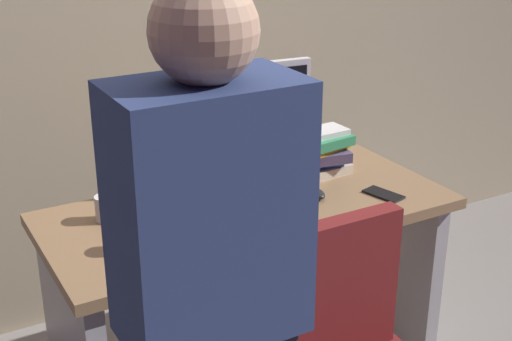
{
  "coord_description": "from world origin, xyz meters",
  "views": [
    {
      "loc": [
        -1.08,
        -1.97,
        1.79
      ],
      "look_at": [
        0.0,
        -0.05,
        0.9
      ],
      "focal_mm": 49.91,
      "sensor_mm": 36.0,
      "label": 1
    }
  ],
  "objects_px": {
    "person_at_desk": "(212,332)",
    "monitor": "(241,119)",
    "cup_near_keyboard": "(133,238)",
    "cell_phone": "(383,194)",
    "keyboard": "(240,215)",
    "book_stack": "(322,152)",
    "cup_by_monitor": "(106,208)",
    "desk": "(249,264)",
    "mouse": "(315,193)"
  },
  "relations": [
    {
      "from": "mouse",
      "to": "cell_phone",
      "type": "bearing_deg",
      "value": -24.86
    },
    {
      "from": "desk",
      "to": "monitor",
      "type": "height_order",
      "value": "monitor"
    },
    {
      "from": "mouse",
      "to": "book_stack",
      "type": "relative_size",
      "value": 0.45
    },
    {
      "from": "desk",
      "to": "cup_by_monitor",
      "type": "xyz_separation_m",
      "value": [
        -0.47,
        0.13,
        0.28
      ]
    },
    {
      "from": "keyboard",
      "to": "cup_by_monitor",
      "type": "relative_size",
      "value": 4.93
    },
    {
      "from": "keyboard",
      "to": "cup_by_monitor",
      "type": "xyz_separation_m",
      "value": [
        -0.4,
        0.2,
        0.03
      ]
    },
    {
      "from": "monitor",
      "to": "mouse",
      "type": "relative_size",
      "value": 5.4
    },
    {
      "from": "cup_near_keyboard",
      "to": "cup_by_monitor",
      "type": "bearing_deg",
      "value": 91.09
    },
    {
      "from": "cup_by_monitor",
      "to": "cell_phone",
      "type": "xyz_separation_m",
      "value": [
        0.93,
        -0.29,
        -0.04
      ]
    },
    {
      "from": "monitor",
      "to": "book_stack",
      "type": "bearing_deg",
      "value": -10.71
    },
    {
      "from": "keyboard",
      "to": "desk",
      "type": "bearing_deg",
      "value": 42.86
    },
    {
      "from": "keyboard",
      "to": "book_stack",
      "type": "distance_m",
      "value": 0.5
    },
    {
      "from": "monitor",
      "to": "book_stack",
      "type": "relative_size",
      "value": 2.41
    },
    {
      "from": "keyboard",
      "to": "cup_near_keyboard",
      "type": "xyz_separation_m",
      "value": [
        -0.39,
        -0.04,
        0.03
      ]
    },
    {
      "from": "person_at_desk",
      "to": "mouse",
      "type": "xyz_separation_m",
      "value": [
        0.74,
        0.68,
        -0.07
      ]
    },
    {
      "from": "desk",
      "to": "keyboard",
      "type": "xyz_separation_m",
      "value": [
        -0.07,
        -0.07,
        0.24
      ]
    },
    {
      "from": "cup_near_keyboard",
      "to": "monitor",
      "type": "bearing_deg",
      "value": 28.42
    },
    {
      "from": "desk",
      "to": "cup_by_monitor",
      "type": "bearing_deg",
      "value": 164.26
    },
    {
      "from": "keyboard",
      "to": "mouse",
      "type": "xyz_separation_m",
      "value": [
        0.31,
        0.01,
        0.01
      ]
    },
    {
      "from": "cup_near_keyboard",
      "to": "book_stack",
      "type": "relative_size",
      "value": 0.38
    },
    {
      "from": "desk",
      "to": "book_stack",
      "type": "relative_size",
      "value": 6.33
    },
    {
      "from": "person_at_desk",
      "to": "cell_phone",
      "type": "distance_m",
      "value": 1.13
    },
    {
      "from": "cup_by_monitor",
      "to": "book_stack",
      "type": "xyz_separation_m",
      "value": [
        0.85,
        -0.02,
        0.05
      ]
    },
    {
      "from": "cup_by_monitor",
      "to": "cell_phone",
      "type": "bearing_deg",
      "value": -17.36
    },
    {
      "from": "book_stack",
      "to": "cell_phone",
      "type": "distance_m",
      "value": 0.3
    },
    {
      "from": "person_at_desk",
      "to": "cell_phone",
      "type": "bearing_deg",
      "value": 30.65
    },
    {
      "from": "cup_by_monitor",
      "to": "person_at_desk",
      "type": "bearing_deg",
      "value": -92.07
    },
    {
      "from": "cup_near_keyboard",
      "to": "cell_phone",
      "type": "distance_m",
      "value": 0.93
    },
    {
      "from": "desk",
      "to": "mouse",
      "type": "xyz_separation_m",
      "value": [
        0.24,
        -0.05,
        0.25
      ]
    },
    {
      "from": "keyboard",
      "to": "book_stack",
      "type": "relative_size",
      "value": 1.92
    },
    {
      "from": "person_at_desk",
      "to": "book_stack",
      "type": "bearing_deg",
      "value": 43.83
    },
    {
      "from": "monitor",
      "to": "cell_phone",
      "type": "bearing_deg",
      "value": -40.23
    },
    {
      "from": "desk",
      "to": "mouse",
      "type": "height_order",
      "value": "mouse"
    },
    {
      "from": "monitor",
      "to": "keyboard",
      "type": "height_order",
      "value": "monitor"
    },
    {
      "from": "cup_by_monitor",
      "to": "cup_near_keyboard",
      "type": "bearing_deg",
      "value": -88.91
    },
    {
      "from": "keyboard",
      "to": "cup_near_keyboard",
      "type": "height_order",
      "value": "cup_near_keyboard"
    },
    {
      "from": "person_at_desk",
      "to": "book_stack",
      "type": "relative_size",
      "value": 7.31
    },
    {
      "from": "person_at_desk",
      "to": "desk",
      "type": "bearing_deg",
      "value": 55.64
    },
    {
      "from": "keyboard",
      "to": "cup_near_keyboard",
      "type": "distance_m",
      "value": 0.4
    },
    {
      "from": "cup_near_keyboard",
      "to": "cup_by_monitor",
      "type": "relative_size",
      "value": 0.98
    },
    {
      "from": "person_at_desk",
      "to": "monitor",
      "type": "xyz_separation_m",
      "value": [
        0.57,
        0.91,
        0.17
      ]
    },
    {
      "from": "keyboard",
      "to": "book_stack",
      "type": "bearing_deg",
      "value": 22.18
    },
    {
      "from": "cup_near_keyboard",
      "to": "desk",
      "type": "bearing_deg",
      "value": 13.52
    },
    {
      "from": "cup_near_keyboard",
      "to": "cell_phone",
      "type": "bearing_deg",
      "value": -2.97
    },
    {
      "from": "monitor",
      "to": "cup_near_keyboard",
      "type": "xyz_separation_m",
      "value": [
        -0.53,
        -0.29,
        -0.21
      ]
    },
    {
      "from": "mouse",
      "to": "book_stack",
      "type": "height_order",
      "value": "book_stack"
    },
    {
      "from": "person_at_desk",
      "to": "monitor",
      "type": "height_order",
      "value": "person_at_desk"
    },
    {
      "from": "person_at_desk",
      "to": "cell_phone",
      "type": "relative_size",
      "value": 11.38
    },
    {
      "from": "desk",
      "to": "cup_near_keyboard",
      "type": "bearing_deg",
      "value": -166.48
    },
    {
      "from": "keyboard",
      "to": "cell_phone",
      "type": "height_order",
      "value": "keyboard"
    }
  ]
}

